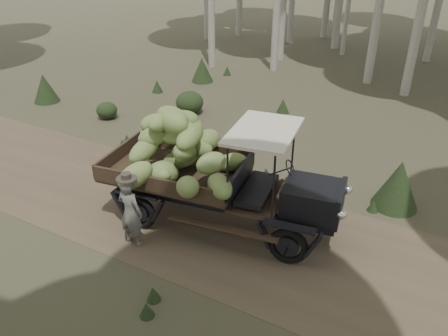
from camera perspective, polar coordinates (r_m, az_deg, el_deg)
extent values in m
plane|color=#473D2B|center=(11.13, -11.44, -3.99)|extent=(120.00, 120.00, 0.00)
cube|color=brown|center=(11.13, -11.44, -3.97)|extent=(70.00, 4.00, 0.01)
cube|color=black|center=(9.12, 11.22, -3.81)|extent=(1.22, 1.17, 0.60)
cube|color=black|center=(9.07, 14.91, -4.46)|extent=(0.26, 1.09, 0.67)
cube|color=black|center=(9.35, 2.17, -1.56)|extent=(0.30, 1.51, 0.60)
cube|color=#38281C|center=(9.93, -6.14, -0.54)|extent=(3.27, 2.36, 0.09)
cube|color=#38281C|center=(10.61, -3.88, 2.76)|extent=(3.01, 0.49, 0.35)
cube|color=#38281C|center=(9.09, -8.91, -2.24)|extent=(3.01, 0.49, 0.35)
cube|color=#38281C|center=(10.55, -13.60, 1.81)|extent=(0.34, 1.94, 0.35)
cube|color=beige|center=(8.69, 5.23, 4.84)|extent=(1.49, 2.00, 0.06)
cube|color=black|center=(10.06, 0.83, -2.64)|extent=(4.94, 0.81, 0.19)
cube|color=black|center=(9.41, -0.89, -5.06)|extent=(4.94, 0.81, 0.19)
torus|color=black|center=(10.23, 10.60, -4.33)|extent=(0.83, 0.26, 0.82)
torus|color=black|center=(8.83, 8.34, -10.07)|extent=(0.83, 0.26, 0.82)
torus|color=black|center=(11.14, -6.50, -1.06)|extent=(0.83, 0.26, 0.82)
torus|color=black|center=(9.87, -11.00, -5.68)|extent=(0.83, 0.26, 0.82)
sphere|color=beige|center=(9.46, 15.85, -2.76)|extent=(0.19, 0.19, 0.19)
sphere|color=beige|center=(8.63, 15.10, -5.92)|extent=(0.19, 0.19, 0.19)
ellipsoid|color=olive|center=(10.16, -5.48, 1.97)|extent=(0.89, 0.71, 0.65)
ellipsoid|color=olive|center=(9.32, -5.12, 2.11)|extent=(0.71, 1.10, 0.77)
ellipsoid|color=olive|center=(9.38, -5.03, 4.48)|extent=(0.89, 0.70, 0.54)
ellipsoid|color=olive|center=(9.43, -6.70, 6.54)|extent=(0.88, 0.54, 0.62)
ellipsoid|color=olive|center=(9.37, -7.99, -0.68)|extent=(0.87, 0.95, 0.66)
ellipsoid|color=olive|center=(9.50, -10.37, 2.40)|extent=(0.61, 0.99, 0.69)
ellipsoid|color=olive|center=(9.62, -4.34, 5.15)|extent=(0.99, 1.00, 0.78)
ellipsoid|color=olive|center=(9.36, -6.58, 6.06)|extent=(0.98, 0.80, 0.66)
ellipsoid|color=olive|center=(9.71, 0.98, 0.75)|extent=(0.90, 0.65, 0.60)
ellipsoid|color=olive|center=(9.72, -3.70, 3.01)|extent=(0.98, 0.60, 0.67)
ellipsoid|color=olive|center=(9.32, -5.92, 4.42)|extent=(1.03, 0.55, 0.68)
ellipsoid|color=olive|center=(9.37, -8.35, 5.89)|extent=(0.51, 0.85, 0.48)
ellipsoid|color=olive|center=(9.76, -5.80, 1.09)|extent=(1.03, 0.66, 0.67)
ellipsoid|color=olive|center=(8.98, -1.67, 0.65)|extent=(0.67, 0.84, 0.48)
ellipsoid|color=olive|center=(9.50, -9.30, 4.05)|extent=(0.85, 0.78, 0.59)
ellipsoid|color=olive|center=(9.52, -5.80, 6.08)|extent=(0.96, 0.93, 0.54)
ellipsoid|color=olive|center=(9.36, -8.67, -0.80)|extent=(0.88, 0.58, 0.57)
ellipsoid|color=olive|center=(9.85, -2.09, 3.69)|extent=(0.60, 0.94, 0.61)
ellipsoid|color=olive|center=(9.98, -8.45, 5.61)|extent=(0.95, 1.09, 0.66)
ellipsoid|color=olive|center=(9.24, -6.70, 6.00)|extent=(0.92, 0.74, 0.53)
ellipsoid|color=olive|center=(8.70, -0.58, -2.41)|extent=(0.91, 0.87, 0.47)
ellipsoid|color=olive|center=(10.53, -9.62, 4.90)|extent=(0.75, 0.90, 0.52)
ellipsoid|color=olive|center=(9.14, -4.67, 3.91)|extent=(0.58, 0.92, 0.49)
ellipsoid|color=olive|center=(9.17, -11.52, -0.97)|extent=(0.98, 1.02, 0.82)
ellipsoid|color=olive|center=(8.66, -4.76, -2.48)|extent=(0.93, 0.95, 0.76)
imported|color=#595751|center=(9.24, -12.13, -5.66)|extent=(0.57, 0.38, 1.56)
cylinder|color=#342D24|center=(8.83, -12.65, -1.35)|extent=(0.42, 0.42, 0.02)
cylinder|color=#342D24|center=(8.80, -12.68, -1.06)|extent=(0.21, 0.21, 0.12)
cone|color=#233319|center=(19.69, -2.89, 12.70)|extent=(0.96, 0.96, 1.07)
ellipsoid|color=#233319|center=(16.09, -4.51, 8.55)|extent=(1.01, 1.01, 0.81)
cone|color=#233319|center=(11.13, 21.78, -1.97)|extent=(1.09, 1.09, 1.21)
cone|color=#233319|center=(20.70, 0.41, 12.58)|extent=(0.37, 0.37, 0.41)
cone|color=#233319|center=(18.54, -8.74, 10.52)|extent=(0.46, 0.46, 0.51)
cone|color=#233319|center=(18.51, -22.36, 9.62)|extent=(0.98, 0.98, 1.09)
ellipsoid|color=#233319|center=(16.14, -15.06, 7.29)|extent=(0.73, 0.73, 0.59)
cone|color=#233319|center=(16.27, 7.72, 8.05)|extent=(0.47, 0.47, 0.52)
cone|color=#233319|center=(11.61, 9.74, -1.49)|extent=(0.27, 0.27, 0.30)
cone|color=#233319|center=(10.98, 18.90, -4.65)|extent=(0.27, 0.27, 0.30)
cone|color=#233319|center=(14.04, -12.57, 3.72)|extent=(0.27, 0.27, 0.30)
cone|color=#233319|center=(13.76, -13.13, 3.12)|extent=(0.27, 0.27, 0.30)
cone|color=#233319|center=(8.00, -10.08, -17.72)|extent=(0.27, 0.27, 0.30)
cone|color=#233319|center=(11.32, 11.59, -2.51)|extent=(0.27, 0.27, 0.30)
cone|color=#233319|center=(13.06, -3.50, 2.44)|extent=(0.27, 0.27, 0.30)
cone|color=#233319|center=(13.56, -9.59, 3.10)|extent=(0.27, 0.27, 0.30)
cone|color=#233319|center=(8.25, -9.24, -15.88)|extent=(0.27, 0.27, 0.30)
cone|color=#233319|center=(11.81, 5.49, -0.64)|extent=(0.27, 0.27, 0.30)
cone|color=#233319|center=(11.18, 22.39, -4.72)|extent=(0.27, 0.27, 0.30)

